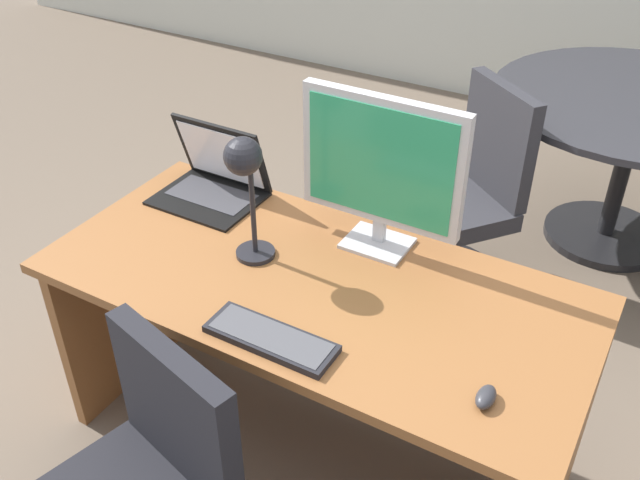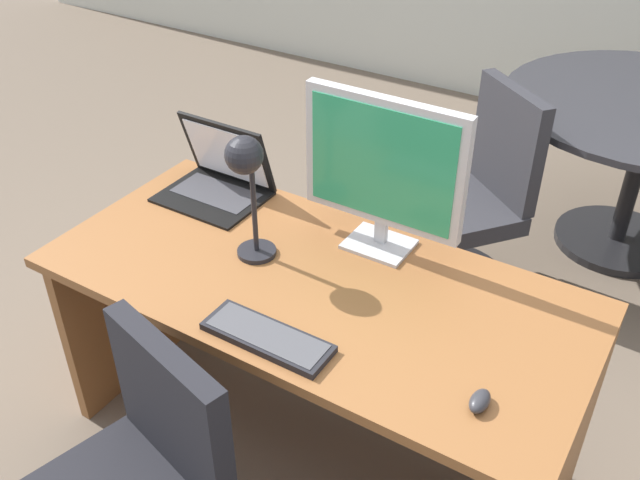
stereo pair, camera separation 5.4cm
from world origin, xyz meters
TOP-DOWN VIEW (x-y plane):
  - ground at (0.00, 1.50)m, footprint 12.00×12.00m
  - desk at (0.00, 0.05)m, footprint 1.61×0.75m
  - monitor at (0.08, 0.25)m, footprint 0.51×0.16m
  - laptop at (-0.54, 0.26)m, footprint 0.35×0.28m
  - keyboard at (0.04, -0.28)m, footprint 0.36×0.12m
  - mouse at (0.59, -0.20)m, footprint 0.04×0.08m
  - desk_lamp at (-0.22, -0.00)m, footprint 0.12×0.14m
  - meeting_chair_far at (0.05, 1.16)m, footprint 0.65×0.65m

SIDE VIEW (x-z plane):
  - ground at x=0.00m, z-range 0.00..0.00m
  - meeting_chair_far at x=0.05m, z-range -0.09..0.83m
  - desk at x=0.00m, z-range 0.15..0.89m
  - keyboard at x=0.04m, z-range 0.75..0.77m
  - mouse at x=0.59m, z-range 0.75..0.78m
  - laptop at x=-0.54m, z-range 0.69..0.95m
  - monitor at x=0.08m, z-range 0.78..1.27m
  - desk_lamp at x=-0.22m, z-range 0.84..1.25m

